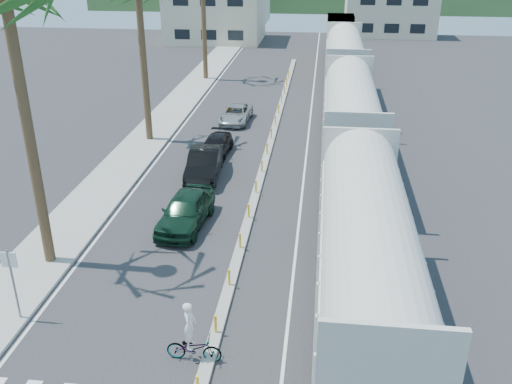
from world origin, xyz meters
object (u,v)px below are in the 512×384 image
(car_lead, at_px, (186,211))
(car_second, at_px, (204,164))
(street_sign, at_px, (12,275))
(cyclist, at_px, (193,342))

(car_lead, distance_m, car_second, 6.12)
(car_lead, bearing_deg, street_sign, -113.87)
(street_sign, height_order, car_lead, street_sign)
(car_second, bearing_deg, cyclist, -83.32)
(car_lead, xyz_separation_m, cyclist, (2.44, -9.34, -0.10))
(car_second, distance_m, cyclist, 15.70)
(car_lead, distance_m, cyclist, 9.66)
(street_sign, xyz_separation_m, car_lead, (4.36, 8.01, -1.14))
(car_lead, bearing_deg, car_second, 97.76)
(car_lead, relative_size, car_second, 0.99)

